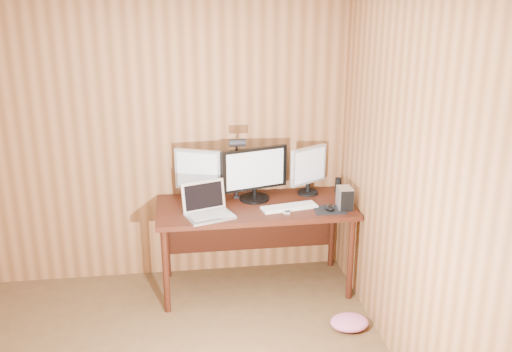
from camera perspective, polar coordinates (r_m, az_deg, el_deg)
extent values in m
plane|color=#9B6138|center=(4.83, -11.71, 3.69)|extent=(4.00, 0.00, 4.00)
plane|color=#9B6138|center=(3.25, 18.51, -4.42)|extent=(0.00, 4.00, 4.00)
cube|color=#38150B|center=(4.67, -0.08, -3.17)|extent=(1.60, 0.70, 0.04)
cube|color=#38150B|center=(5.07, -0.57, -4.72)|extent=(1.48, 0.02, 0.51)
cylinder|color=#38150B|center=(4.53, -9.01, -9.38)|extent=(0.05, 0.05, 0.71)
cylinder|color=#38150B|center=(5.05, -8.93, -6.29)|extent=(0.05, 0.05, 0.71)
cylinder|color=#38150B|center=(4.72, 9.44, -8.21)|extent=(0.05, 0.05, 0.71)
cylinder|color=#38150B|center=(5.22, 7.59, -5.37)|extent=(0.05, 0.05, 0.71)
cylinder|color=black|center=(4.78, -0.16, -2.24)|extent=(0.25, 0.25, 0.02)
cylinder|color=black|center=(4.77, -0.16, -1.71)|extent=(0.04, 0.04, 0.07)
cube|color=black|center=(4.70, -0.16, 0.74)|extent=(0.56, 0.19, 0.36)
cube|color=silver|center=(4.68, -0.06, 0.66)|extent=(0.49, 0.14, 0.31)
cylinder|color=black|center=(4.78, -5.72, -2.38)|extent=(0.19, 0.19, 0.02)
cylinder|color=black|center=(4.76, -5.74, -1.80)|extent=(0.04, 0.04, 0.08)
cube|color=silver|center=(4.69, -5.82, 0.62)|extent=(0.38, 0.18, 0.34)
cube|color=silver|center=(4.67, -5.91, 0.54)|extent=(0.32, 0.13, 0.29)
cylinder|color=black|center=(4.93, 5.19, -1.66)|extent=(0.17, 0.17, 0.02)
cylinder|color=black|center=(4.92, 5.21, -1.12)|extent=(0.03, 0.03, 0.08)
cube|color=silver|center=(4.85, 5.28, 1.08)|extent=(0.34, 0.21, 0.32)
cube|color=silver|center=(4.84, 5.44, 1.02)|extent=(0.28, 0.16, 0.27)
cube|color=silver|center=(4.44, -4.65, -4.02)|extent=(0.41, 0.35, 0.02)
cube|color=silver|center=(4.50, -5.28, -1.98)|extent=(0.35, 0.16, 0.23)
cube|color=black|center=(4.50, -5.28, -1.98)|extent=(0.31, 0.13, 0.20)
cube|color=#B2B2B7|center=(4.44, -4.65, -3.89)|extent=(0.33, 0.24, 0.00)
cube|color=white|center=(4.61, 3.35, -3.13)|extent=(0.47, 0.22, 0.02)
cube|color=white|center=(4.60, 3.35, -3.00)|extent=(0.43, 0.19, 0.00)
cube|color=black|center=(4.60, 7.37, -3.39)|extent=(0.25, 0.21, 0.00)
ellipsoid|color=black|center=(4.59, 7.38, -3.13)|extent=(0.07, 0.12, 0.04)
cube|color=silver|center=(4.63, 8.85, -2.19)|extent=(0.11, 0.15, 0.17)
cube|color=black|center=(4.56, 9.11, -2.54)|extent=(0.10, 0.01, 0.17)
cube|color=silver|center=(4.54, 3.15, -3.51)|extent=(0.08, 0.12, 0.01)
cube|color=black|center=(4.54, 3.15, -3.42)|extent=(0.06, 0.07, 0.00)
cylinder|color=black|center=(4.98, 8.21, -0.91)|extent=(0.05, 0.05, 0.13)
cube|color=black|center=(4.84, -1.98, -2.26)|extent=(0.04, 0.05, 0.05)
cylinder|color=black|center=(4.77, -2.00, -0.05)|extent=(0.02, 0.02, 0.37)
sphere|color=black|center=(4.71, -2.03, 2.10)|extent=(0.04, 0.04, 0.04)
cylinder|color=black|center=(4.64, -1.97, 2.74)|extent=(0.02, 0.13, 0.16)
cylinder|color=black|center=(4.54, -1.88, 3.35)|extent=(0.13, 0.06, 0.06)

